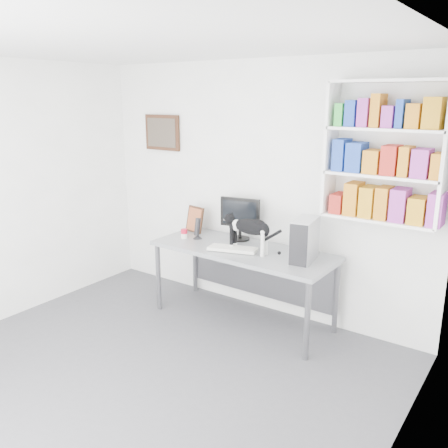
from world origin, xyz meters
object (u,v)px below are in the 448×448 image
object	(u,v)px
desk	(243,285)
leaning_print	(195,219)
pc_tower	(305,240)
soup_can	(184,234)
cat	(250,235)
monitor	(240,219)
bookshelf	(385,152)
keyboard	(233,249)
speaker	(197,228)

from	to	relation	value
desk	leaning_print	bearing A→B (deg)	166.22
pc_tower	soup_can	world-z (taller)	pc_tower
pc_tower	soup_can	distance (m)	1.42
desk	pc_tower	size ratio (longest dim) A/B	4.74
leaning_print	cat	size ratio (longest dim) A/B	0.52
leaning_print	soup_can	bearing A→B (deg)	-67.02
pc_tower	soup_can	xyz separation A→B (m)	(-1.41, -0.10, -0.15)
monitor	pc_tower	distance (m)	0.90
bookshelf	leaning_print	distance (m)	2.26
desk	cat	distance (m)	0.60
monitor	keyboard	bearing A→B (deg)	-77.95
monitor	leaning_print	distance (m)	0.60
pc_tower	cat	xyz separation A→B (m)	(-0.55, -0.11, -0.02)
speaker	cat	bearing A→B (deg)	9.02
monitor	soup_can	bearing A→B (deg)	-160.35
cat	monitor	bearing A→B (deg)	134.98
desk	keyboard	bearing A→B (deg)	-112.53
bookshelf	keyboard	bearing A→B (deg)	-163.76
keyboard	cat	distance (m)	0.24
soup_can	speaker	bearing A→B (deg)	27.29
monitor	soup_can	world-z (taller)	monitor
keyboard	cat	world-z (taller)	cat
keyboard	soup_can	bearing A→B (deg)	157.84
pc_tower	leaning_print	xyz separation A→B (m)	(-1.47, 0.17, -0.05)
bookshelf	speaker	distance (m)	2.11
monitor	cat	world-z (taller)	monitor
bookshelf	soup_can	bearing A→B (deg)	-170.67
keyboard	cat	xyz separation A→B (m)	(0.18, 0.05, 0.16)
keyboard	soup_can	xyz separation A→B (m)	(-0.68, 0.06, 0.03)
bookshelf	cat	distance (m)	1.48
pc_tower	speaker	world-z (taller)	pc_tower
pc_tower	keyboard	bearing A→B (deg)	-177.27
desk	leaning_print	size ratio (longest dim) A/B	6.26
leaning_print	monitor	bearing A→B (deg)	14.05
desk	soup_can	xyz separation A→B (m)	(-0.74, -0.06, 0.45)
bookshelf	pc_tower	world-z (taller)	bookshelf
bookshelf	desk	size ratio (longest dim) A/B	0.64
bookshelf	speaker	xyz separation A→B (m)	(-1.88, -0.26, -0.93)
keyboard	bookshelf	bearing A→B (deg)	-1.21
keyboard	pc_tower	size ratio (longest dim) A/B	1.21
bookshelf	pc_tower	distance (m)	1.07
desk	pc_tower	world-z (taller)	pc_tower
keyboard	leaning_print	world-z (taller)	leaning_print
bookshelf	keyboard	xyz separation A→B (m)	(-1.33, -0.39, -1.03)
monitor	soup_can	distance (m)	0.65
speaker	monitor	bearing A→B (deg)	45.83
bookshelf	soup_can	distance (m)	2.27
soup_can	cat	bearing A→B (deg)	-0.76
monitor	keyboard	size ratio (longest dim) A/B	0.97
soup_can	keyboard	bearing A→B (deg)	-4.71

